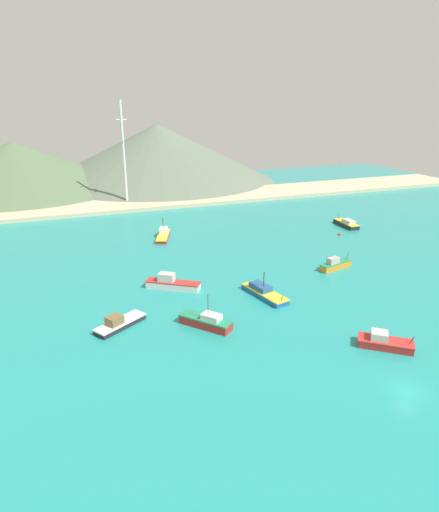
% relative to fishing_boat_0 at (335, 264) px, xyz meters
% --- Properties ---
extents(ground, '(260.00, 280.00, 0.50)m').
position_rel_fishing_boat_0_xyz_m(ground, '(-16.25, -7.72, -1.19)').
color(ground, teal).
extents(fishing_boat_0, '(8.30, 3.87, 2.83)m').
position_rel_fishing_boat_0_xyz_m(fishing_boat_0, '(0.00, 0.00, 0.00)').
color(fishing_boat_0, orange).
rests_on(fishing_boat_0, ground).
extents(fishing_boat_1, '(9.89, 7.84, 2.99)m').
position_rel_fishing_boat_0_xyz_m(fishing_boat_1, '(-34.74, 2.38, 0.07)').
color(fishing_boat_1, silver).
rests_on(fishing_boat_1, ground).
extents(fishing_boat_2, '(5.02, 10.83, 4.61)m').
position_rel_fishing_boat_0_xyz_m(fishing_boat_2, '(-20.09, -6.72, -0.23)').
color(fishing_boat_2, '#1E5BA8').
rests_on(fishing_boat_2, ground).
extents(fishing_boat_3, '(7.41, 8.28, 5.65)m').
position_rel_fishing_boat_0_xyz_m(fishing_boat_3, '(-33.60, -13.75, -0.03)').
color(fishing_boat_3, red).
rests_on(fishing_boat_3, ground).
extents(fishing_boat_4, '(3.50, 9.44, 2.49)m').
position_rel_fishing_boat_0_xyz_m(fishing_boat_4, '(22.56, 26.52, -0.12)').
color(fishing_boat_4, '#232328').
rests_on(fishing_boat_4, ground).
extents(fishing_boat_5, '(6.34, 11.40, 5.26)m').
position_rel_fishing_boat_0_xyz_m(fishing_boat_5, '(-28.22, 34.74, -0.18)').
color(fishing_boat_5, red).
rests_on(fishing_boat_5, ground).
extents(fishing_boat_6, '(7.70, 7.00, 2.36)m').
position_rel_fishing_boat_0_xyz_m(fishing_boat_6, '(-11.92, -28.59, -0.13)').
color(fishing_boat_6, red).
rests_on(fishing_boat_6, ground).
extents(fishing_boat_7, '(8.74, 6.82, 2.20)m').
position_rel_fishing_boat_0_xyz_m(fishing_boat_7, '(-46.34, -9.03, -0.24)').
color(fishing_boat_7, '#232328').
rests_on(fishing_boat_7, ground).
extents(buoy_0, '(0.88, 0.88, 0.88)m').
position_rel_fishing_boat_0_xyz_m(buoy_0, '(15.73, 20.19, -0.79)').
color(buoy_0, red).
rests_on(buoy_0, ground).
extents(beach_strip, '(247.00, 22.49, 1.20)m').
position_rel_fishing_boat_0_xyz_m(beach_strip, '(-16.25, 75.46, -0.34)').
color(beach_strip, '#C6B793').
rests_on(beach_strip, ground).
extents(hill_west, '(94.16, 94.16, 18.74)m').
position_rel_fishing_boat_0_xyz_m(hill_west, '(-66.26, 117.89, 8.43)').
color(hill_west, '#56704C').
rests_on(hill_west, ground).
extents(hill_central, '(102.02, 102.02, 24.25)m').
position_rel_fishing_boat_0_xyz_m(hill_central, '(-9.04, 118.42, 11.19)').
color(hill_central, '#60705B').
rests_on(hill_central, ground).
extents(radio_tower, '(3.38, 2.70, 33.80)m').
position_rel_fishing_boat_0_xyz_m(radio_tower, '(-30.34, 76.15, 16.30)').
color(radio_tower, silver).
rests_on(radio_tower, ground).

